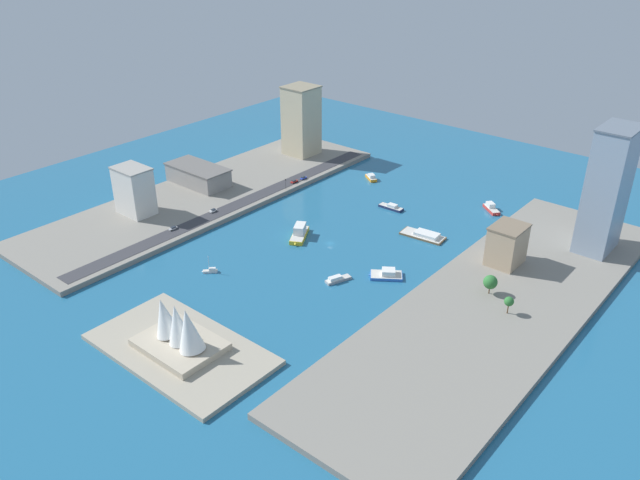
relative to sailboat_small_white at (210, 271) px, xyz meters
name	(u,v)px	position (x,y,z in m)	size (l,w,h in m)	color
ground_plane	(330,243)	(-25.77, -60.79, -0.98)	(440.00, 440.00, 0.00)	#23668E
quay_west	(497,306)	(-121.62, -60.79, 0.39)	(70.00, 240.00, 2.74)	gray
quay_east	(209,194)	(70.07, -60.79, 0.39)	(70.00, 240.00, 2.74)	gray
peninsula_point	(181,349)	(-38.22, 49.43, 0.02)	(76.06, 42.21, 2.00)	#A89E89
road_strip	(239,204)	(43.55, -60.79, 1.84)	(9.95, 228.00, 0.15)	#38383D
sailboat_small_white	(210,271)	(0.00, 0.00, 0.00)	(6.61, 6.74, 9.29)	white
patrol_launch_navy	(391,207)	(-25.71, -117.89, 0.13)	(16.22, 5.04, 3.05)	#1E284C
water_taxi_orange	(371,177)	(10.26, -147.34, 0.44)	(12.13, 9.91, 3.78)	orange
yacht_sleek_gray	(337,279)	(-52.68, -33.43, 0.13)	(7.90, 13.78, 2.91)	#999EA3
ferry_yellow_fast	(300,233)	(-8.38, -56.08, 1.57)	(15.83, 20.76, 6.82)	yellow
catamaran_blue	(387,274)	(-68.50, -51.79, 0.44)	(17.53, 15.98, 4.15)	blue
tugboat_red	(491,208)	(-72.13, -153.52, 0.59)	(13.94, 12.37, 4.38)	red
barge_flat_brown	(424,235)	(-60.13, -99.22, 0.20)	(25.12, 11.87, 3.06)	brown
hotel_broad_white	(134,191)	(79.32, -14.89, 15.57)	(21.11, 15.16, 27.55)	silver
office_block_beige	(301,120)	(72.84, -149.80, 25.65)	(20.88, 21.14, 47.71)	#C6B793
apartment_midrise_tan	(507,245)	(-107.60, -96.29, 11.88)	(15.01, 18.33, 20.18)	tan
carpark_squat_concrete	(198,175)	(85.91, -66.32, 7.57)	(42.08, 20.60, 11.54)	gray
tower_tall_glass	(607,190)	(-136.14, -140.52, 33.98)	(16.87, 25.69, 64.37)	#8C9EB2
pickup_red	(294,181)	(40.52, -106.03, 2.71)	(2.03, 5.13, 1.63)	black
hatchback_blue	(303,178)	(39.85, -114.10, 2.72)	(1.89, 4.61, 1.68)	black
sedan_silver	(173,228)	(46.35, -14.38, 2.66)	(1.84, 5.05, 1.52)	black
van_white	(213,211)	(46.78, -43.48, 2.71)	(1.92, 4.45, 1.63)	black
traffic_light_waterfront	(286,182)	(37.70, -95.20, 6.10)	(0.36, 0.36, 6.50)	black
opera_landmark	(178,331)	(-38.27, 49.43, 9.00)	(33.98, 25.12, 21.07)	#BCAD93
park_tree_cluster	(494,286)	(-117.80, -63.68, 7.75)	(18.80, 14.76, 9.23)	brown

